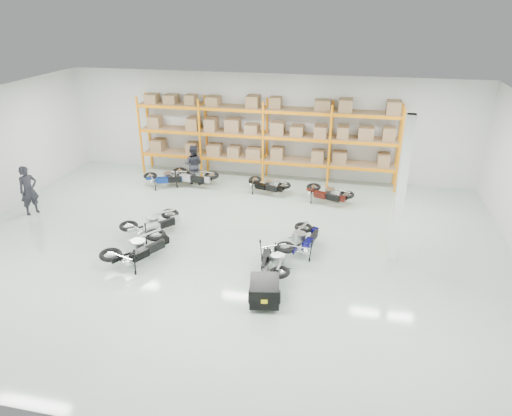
% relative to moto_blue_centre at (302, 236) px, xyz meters
% --- Properties ---
extents(room, '(18.00, 18.00, 18.00)m').
position_rel_moto_blue_centre_xyz_m(room, '(-2.39, -0.32, 1.71)').
color(room, '#A8BCAC').
rests_on(room, ground).
extents(pallet_rack, '(11.28, 0.98, 3.62)m').
position_rel_moto_blue_centre_xyz_m(pallet_rack, '(-2.39, 6.13, 1.71)').
color(pallet_rack, orange).
rests_on(pallet_rack, ground).
extents(structural_column, '(0.25, 0.25, 4.50)m').
position_rel_moto_blue_centre_xyz_m(structural_column, '(2.81, 0.18, 1.71)').
color(structural_column, white).
rests_on(structural_column, ground).
extents(moto_blue_centre, '(1.29, 1.94, 1.15)m').
position_rel_moto_blue_centre_xyz_m(moto_blue_centre, '(0.00, 0.00, 0.00)').
color(moto_blue_centre, '#070749').
rests_on(moto_blue_centre, ground).
extents(moto_silver_left, '(1.88, 2.00, 1.19)m').
position_rel_moto_blue_centre_xyz_m(moto_silver_left, '(-5.06, 0.08, 0.02)').
color(moto_silver_left, '#B1B4B8').
rests_on(moto_silver_left, ground).
extents(moto_black_far_left, '(1.80, 2.20, 1.27)m').
position_rel_moto_blue_centre_xyz_m(moto_black_far_left, '(-4.76, -1.65, 0.06)').
color(moto_black_far_left, black).
rests_on(moto_black_far_left, ground).
extents(moto_touring_right, '(0.96, 1.78, 1.12)m').
position_rel_moto_blue_centre_xyz_m(moto_touring_right, '(-0.62, -1.35, -0.01)').
color(moto_touring_right, black).
rests_on(moto_touring_right, ground).
extents(trailer, '(0.92, 1.65, 0.67)m').
position_rel_moto_blue_centre_xyz_m(trailer, '(-0.62, -2.95, -0.15)').
color(trailer, black).
rests_on(trailer, ground).
extents(moto_back_a, '(1.89, 1.37, 1.11)m').
position_rel_moto_blue_centre_xyz_m(moto_back_a, '(-6.29, 4.33, -0.02)').
color(moto_back_a, navy).
rests_on(moto_back_a, ground).
extents(moto_back_b, '(1.99, 1.20, 1.21)m').
position_rel_moto_blue_centre_xyz_m(moto_back_b, '(-5.23, 4.65, 0.03)').
color(moto_back_b, '#B1B5BB').
rests_on(moto_back_b, ground).
extents(moto_back_c, '(1.80, 1.26, 1.06)m').
position_rel_moto_blue_centre_xyz_m(moto_back_c, '(-1.95, 4.45, -0.05)').
color(moto_back_c, black).
rests_on(moto_back_c, ground).
extents(moto_back_d, '(1.91, 1.42, 1.11)m').
position_rel_moto_blue_centre_xyz_m(moto_back_d, '(0.54, 4.00, -0.02)').
color(moto_back_d, '#3F110C').
rests_on(moto_back_d, ground).
extents(person_left, '(0.72, 0.81, 1.85)m').
position_rel_moto_blue_centre_xyz_m(person_left, '(-10.19, 0.72, 0.38)').
color(person_left, black).
rests_on(person_left, ground).
extents(person_back, '(0.84, 0.66, 1.71)m').
position_rel_moto_blue_centre_xyz_m(person_back, '(-5.28, 4.93, 0.31)').
color(person_back, '#21212A').
rests_on(person_back, ground).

